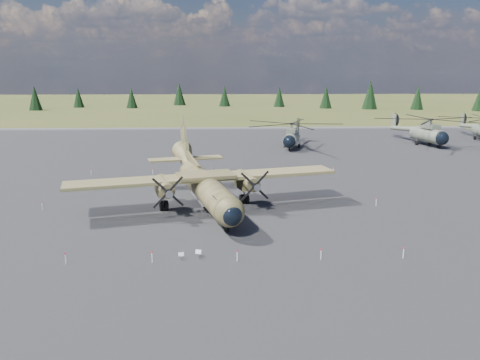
{
  "coord_description": "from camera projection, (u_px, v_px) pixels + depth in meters",
  "views": [
    {
      "loc": [
        0.82,
        -44.57,
        13.1
      ],
      "look_at": [
        2.88,
        2.0,
        2.36
      ],
      "focal_mm": 35.0,
      "sensor_mm": 36.0,
      "label": 1
    }
  ],
  "objects": [
    {
      "name": "barrier_fence",
      "position": [
        207.0,
        203.0,
        46.09
      ],
      "size": [
        33.12,
        29.62,
        0.85
      ],
      "color": "white",
      "rests_on": "ground"
    },
    {
      "name": "transport_plane",
      "position": [
        204.0,
        181.0,
        46.58
      ],
      "size": [
        26.35,
        23.59,
        8.75
      ],
      "rotation": [
        0.0,
        0.0,
        0.25
      ],
      "color": "#414224",
      "rests_on": "ground"
    },
    {
      "name": "ground",
      "position": [
        212.0,
        208.0,
        46.29
      ],
      "size": [
        500.0,
        500.0,
        0.0
      ],
      "primitive_type": "plane",
      "color": "brown",
      "rests_on": "ground"
    },
    {
      "name": "info_placard_right",
      "position": [
        198.0,
        253.0,
        33.62
      ],
      "size": [
        0.46,
        0.29,
        0.67
      ],
      "rotation": [
        0.0,
        0.0,
        -0.28
      ],
      "color": "gray",
      "rests_on": "ground"
    },
    {
      "name": "info_placard_left",
      "position": [
        181.0,
        255.0,
        33.28
      ],
      "size": [
        0.42,
        0.25,
        0.62
      ],
      "rotation": [
        0.0,
        0.0,
        0.22
      ],
      "color": "gray",
      "rests_on": "ground"
    },
    {
      "name": "helicopter_near",
      "position": [
        292.0,
        130.0,
        81.86
      ],
      "size": [
        21.82,
        22.61,
        4.54
      ],
      "rotation": [
        0.0,
        0.0,
        -0.26
      ],
      "color": "#67675A",
      "rests_on": "ground"
    },
    {
      "name": "apron",
      "position": [
        213.0,
        184.0,
        56.03
      ],
      "size": [
        120.0,
        120.0,
        0.04
      ],
      "primitive_type": "cube",
      "color": "#525256",
      "rests_on": "ground"
    },
    {
      "name": "helicopter_mid",
      "position": [
        429.0,
        126.0,
        84.81
      ],
      "size": [
        23.19,
        24.85,
        5.02
      ],
      "rotation": [
        0.0,
        0.0,
        0.2
      ],
      "color": "#67675A",
      "rests_on": "ground"
    },
    {
      "name": "treeline",
      "position": [
        140.0,
        194.0,
        32.69
      ],
      "size": [
        296.35,
        301.55,
        10.87
      ],
      "color": "black",
      "rests_on": "ground"
    }
  ]
}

